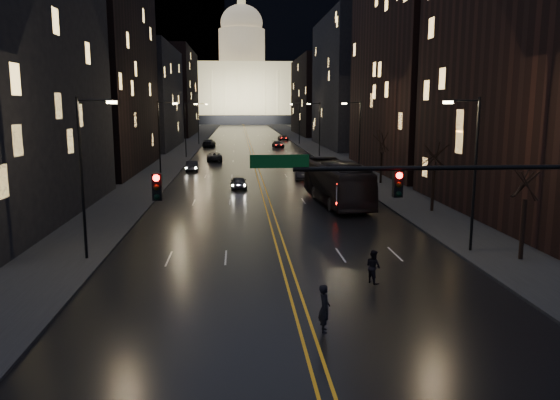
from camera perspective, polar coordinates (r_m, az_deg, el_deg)
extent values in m
plane|color=black|center=(21.96, 2.62, -13.05)|extent=(900.00, 900.00, 0.00)
cube|color=black|center=(150.33, -3.47, 6.63)|extent=(20.00, 320.00, 0.02)
cube|color=black|center=(150.74, -8.83, 6.56)|extent=(8.00, 320.00, 0.16)
cube|color=black|center=(151.21, 1.88, 6.69)|extent=(8.00, 320.00, 0.16)
cube|color=orange|center=(150.33, -3.47, 6.63)|extent=(0.62, 320.00, 0.01)
cube|color=black|center=(76.52, -18.91, 13.46)|extent=(12.00, 30.00, 28.00)
cube|color=black|center=(113.58, -14.01, 10.34)|extent=(12.00, 34.00, 20.00)
cube|color=black|center=(161.16, -11.20, 10.94)|extent=(12.00, 40.00, 24.00)
cube|color=black|center=(46.59, 26.68, 13.12)|extent=(12.00, 26.00, 24.00)
cube|color=black|center=(74.64, 14.71, 17.64)|extent=(12.00, 30.00, 38.00)
cube|color=black|center=(114.59, 7.61, 12.04)|extent=(12.00, 34.00, 26.00)
cube|color=black|center=(161.80, 4.02, 10.75)|extent=(12.00, 40.00, 22.00)
cube|color=black|center=(406.26, 1.72, 17.89)|extent=(520.00, 60.00, 130.00)
cube|color=black|center=(270.15, -3.92, 8.49)|extent=(90.00, 50.00, 4.00)
cube|color=#F7DE8F|center=(270.18, -3.96, 11.46)|extent=(80.00, 36.00, 24.00)
cylinder|color=beige|center=(271.46, -4.01, 15.68)|extent=(22.00, 22.00, 16.00)
ellipsoid|color=beige|center=(272.79, -4.04, 17.98)|extent=(20.00, 20.00, 17.00)
cylinder|color=#F7DE8F|center=(274.12, -4.06, 19.74)|extent=(4.00, 4.00, 6.00)
cylinder|color=black|center=(21.74, 17.32, 3.22)|extent=(12.00, 0.18, 0.18)
cube|color=black|center=(20.49, -12.70, 1.36)|extent=(0.35, 0.30, 1.00)
cube|color=black|center=(21.16, 12.20, 1.64)|extent=(0.35, 0.30, 1.00)
sphere|color=#FF0705|center=(20.27, -12.81, 2.26)|extent=(0.24, 0.24, 0.24)
sphere|color=#FF0705|center=(20.94, 12.37, 2.51)|extent=(0.24, 0.24, 0.24)
cube|color=#053F14|center=(20.22, -0.05, 4.06)|extent=(2.20, 0.06, 0.50)
cylinder|color=black|center=(33.21, 19.68, 2.30)|extent=(0.16, 0.16, 9.00)
cylinder|color=black|center=(32.61, 18.66, 9.82)|extent=(1.80, 0.10, 0.10)
cube|color=#FEE398|center=(32.27, 17.15, 9.72)|extent=(0.50, 0.25, 0.15)
cylinder|color=black|center=(31.49, -19.99, 1.90)|extent=(0.16, 0.16, 9.00)
cylinder|color=black|center=(31.00, -18.84, 9.83)|extent=(1.80, 0.10, 0.10)
cube|color=#FEE398|center=(30.79, -17.18, 9.73)|extent=(0.50, 0.25, 0.15)
cylinder|color=black|center=(61.70, 8.31, 6.03)|extent=(0.16, 0.16, 9.00)
cylinder|color=black|center=(61.38, 7.58, 10.05)|extent=(1.80, 0.10, 0.10)
cube|color=#FEE398|center=(61.20, 6.74, 9.97)|extent=(0.50, 0.25, 0.15)
cylinder|color=black|center=(60.79, -12.48, 5.84)|extent=(0.16, 0.16, 9.00)
cylinder|color=black|center=(60.54, -11.78, 9.93)|extent=(1.80, 0.10, 0.10)
cube|color=#FEE398|center=(60.43, -10.92, 9.86)|extent=(0.50, 0.25, 0.15)
cylinder|color=black|center=(91.16, 4.16, 7.33)|extent=(0.16, 0.16, 9.00)
cylinder|color=black|center=(90.94, 3.62, 10.04)|extent=(1.80, 0.10, 0.10)
cube|color=#FEE398|center=(90.82, 3.05, 9.98)|extent=(0.50, 0.25, 0.15)
cylinder|color=black|center=(90.55, -9.86, 7.19)|extent=(0.16, 0.16, 9.00)
cylinder|color=black|center=(90.38, -9.36, 9.93)|extent=(1.80, 0.10, 0.10)
cube|color=#FEE398|center=(90.31, -8.78, 9.88)|extent=(0.50, 0.25, 0.15)
cylinder|color=black|center=(120.89, 2.03, 7.98)|extent=(0.16, 0.16, 9.00)
cylinder|color=black|center=(120.72, 1.61, 10.02)|extent=(1.80, 0.10, 0.10)
cube|color=#FEE398|center=(120.63, 1.18, 9.97)|extent=(0.50, 0.25, 0.15)
cylinder|color=black|center=(120.43, -8.53, 7.87)|extent=(0.16, 0.16, 9.00)
cylinder|color=black|center=(120.30, -8.15, 9.92)|extent=(1.80, 0.10, 0.10)
cube|color=#FEE398|center=(120.25, -7.71, 9.88)|extent=(0.50, 0.25, 0.15)
cylinder|color=black|center=(32.79, 24.01, -2.95)|extent=(0.24, 0.24, 3.50)
cylinder|color=black|center=(45.35, 15.67, 0.90)|extent=(0.24, 0.24, 3.50)
cylinder|color=black|center=(60.49, 10.51, 3.28)|extent=(0.24, 0.24, 3.50)
imported|color=black|center=(48.04, 5.94, 1.82)|extent=(4.15, 13.49, 3.70)
imported|color=black|center=(56.35, -4.34, 1.83)|extent=(1.80, 4.04, 1.35)
imported|color=black|center=(72.10, -9.16, 3.53)|extent=(1.68, 4.38, 1.42)
imported|color=black|center=(85.02, -6.87, 4.53)|extent=(2.65, 5.19, 1.40)
imported|color=black|center=(114.09, -7.44, 5.93)|extent=(2.72, 5.78, 1.63)
imported|color=black|center=(63.42, 2.45, 2.87)|extent=(2.31, 5.02, 1.59)
imported|color=black|center=(84.04, 2.70, 4.52)|extent=(1.69, 4.04, 1.36)
imported|color=black|center=(110.72, -0.21, 5.82)|extent=(2.49, 4.89, 1.36)
imported|color=black|center=(133.50, 0.33, 6.51)|extent=(2.39, 4.77, 1.29)
imported|color=black|center=(21.18, 4.66, -11.22)|extent=(0.48, 0.70, 1.87)
imported|color=black|center=(27.01, 9.72, -6.87)|extent=(0.76, 0.92, 1.66)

